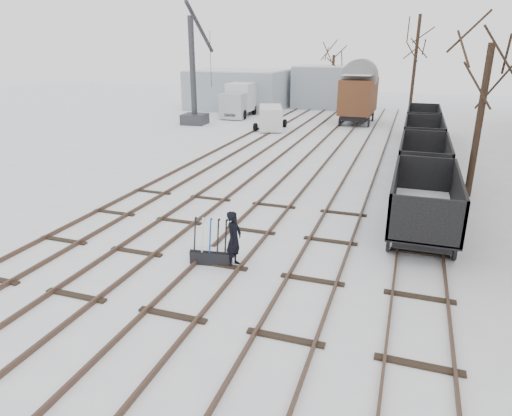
{
  "coord_description": "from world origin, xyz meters",
  "views": [
    {
      "loc": [
        5.3,
        -11.85,
        6.56
      ],
      "look_at": [
        0.44,
        2.34,
        1.2
      ],
      "focal_mm": 32.0,
      "sensor_mm": 36.0,
      "label": 1
    }
  ],
  "objects": [
    {
      "name": "ground",
      "position": [
        0.0,
        0.0,
        0.0
      ],
      "size": [
        120.0,
        120.0,
        0.0
      ],
      "primitive_type": "plane",
      "color": "white",
      "rests_on": "ground"
    },
    {
      "name": "tracks",
      "position": [
        -0.0,
        13.67,
        0.07
      ],
      "size": [
        13.9,
        52.0,
        0.16
      ],
      "color": "black",
      "rests_on": "ground"
    },
    {
      "name": "shed_left",
      "position": [
        -13.0,
        36.0,
        2.05
      ],
      "size": [
        10.0,
        8.0,
        4.1
      ],
      "color": "#949FA7",
      "rests_on": "ground"
    },
    {
      "name": "shed_right",
      "position": [
        -4.0,
        40.0,
        2.25
      ],
      "size": [
        7.0,
        6.0,
        4.5
      ],
      "color": "#949FA7",
      "rests_on": "ground"
    },
    {
      "name": "ground_frame",
      "position": [
        -0.3,
        0.1,
        0.28
      ],
      "size": [
        1.35,
        0.6,
        1.49
      ],
      "rotation": [
        0.0,
        0.0,
        0.14
      ],
      "color": "black",
      "rests_on": "ground"
    },
    {
      "name": "worker",
      "position": [
        0.45,
        0.2,
        0.91
      ],
      "size": [
        0.47,
        0.69,
        1.81
      ],
      "primitive_type": "imported",
      "rotation": [
        0.0,
        0.0,
        1.51
      ],
      "color": "black",
      "rests_on": "ground"
    },
    {
      "name": "freight_wagon_a",
      "position": [
        6.0,
        4.69,
        0.88
      ],
      "size": [
        2.26,
        5.65,
        2.31
      ],
      "color": "black",
      "rests_on": "ground"
    },
    {
      "name": "freight_wagon_b",
      "position": [
        6.0,
        11.09,
        0.88
      ],
      "size": [
        2.26,
        5.65,
        2.31
      ],
      "color": "black",
      "rests_on": "ground"
    },
    {
      "name": "freight_wagon_c",
      "position": [
        6.0,
        17.49,
        0.88
      ],
      "size": [
        2.26,
        5.65,
        2.31
      ],
      "color": "black",
      "rests_on": "ground"
    },
    {
      "name": "freight_wagon_d",
      "position": [
        6.0,
        23.89,
        0.88
      ],
      "size": [
        2.26,
        5.65,
        2.31
      ],
      "color": "black",
      "rests_on": "ground"
    },
    {
      "name": "box_van_wagon",
      "position": [
        0.56,
        29.79,
        2.48
      ],
      "size": [
        3.11,
        5.66,
        4.26
      ],
      "rotation": [
        0.0,
        0.0,
        -0.03
      ],
      "color": "black",
      "rests_on": "ground"
    },
    {
      "name": "lorry",
      "position": [
        -10.79,
        30.83,
        1.62
      ],
      "size": [
        2.4,
        6.97,
        3.14
      ],
      "rotation": [
        0.0,
        0.0,
        0.02
      ],
      "color": "black",
      "rests_on": "ground"
    },
    {
      "name": "panel_van",
      "position": [
        -5.82,
        24.34,
        0.97
      ],
      "size": [
        3.05,
        4.57,
        1.86
      ],
      "rotation": [
        0.0,
        0.0,
        0.32
      ],
      "color": "silver",
      "rests_on": "ground"
    },
    {
      "name": "crane",
      "position": [
        -12.9,
        24.9,
        2.64
      ],
      "size": [
        2.11,
        5.88,
        10.03
      ],
      "rotation": [
        0.0,
        0.0,
        0.06
      ],
      "color": "#2D2E32",
      "rests_on": "ground"
    },
    {
      "name": "tree_near",
      "position": [
        8.05,
        10.25,
        3.34
      ],
      "size": [
        0.3,
        0.3,
        6.68
      ],
      "primitive_type": "cylinder",
      "color": "black",
      "rests_on": "ground"
    },
    {
      "name": "tree_far_left",
      "position": [
        -3.54,
        40.0,
        2.8
      ],
      "size": [
        0.3,
        0.3,
        5.6
      ],
      "primitive_type": "cylinder",
      "color": "black",
      "rests_on": "ground"
    },
    {
      "name": "tree_far_right",
      "position": [
        4.91,
        35.18,
        4.62
      ],
      "size": [
        0.3,
        0.3,
        9.25
      ],
      "primitive_type": "cylinder",
      "color": "black",
      "rests_on": "ground"
    }
  ]
}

